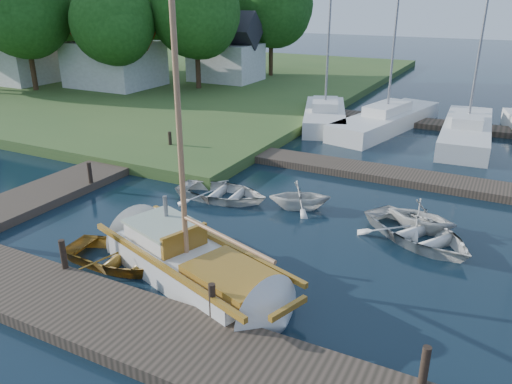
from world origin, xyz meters
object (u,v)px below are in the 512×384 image
at_px(dinghy, 127,252).
at_px(tree_2, 113,21).
at_px(mooring_post_2, 212,300).
at_px(tender_c, 419,230).
at_px(tree_3, 196,11).
at_px(marina_boat_0, 325,114).
at_px(marina_boat_1, 387,119).
at_px(mooring_post_5, 170,140).
at_px(tree_7, 272,4).
at_px(mooring_post_4, 90,173).
at_px(house_a, 114,52).
at_px(tree_1, 23,7).
at_px(mooring_post_1, 63,254).
at_px(tree_5, 55,13).
at_px(marina_boat_2, 467,130).
at_px(tender_b, 300,194).
at_px(sailboat, 196,268).
at_px(tender_d, 422,214).
at_px(tree_4, 142,1).
at_px(mooring_post_3, 425,365).
at_px(house_c, 226,53).
at_px(house_b, 16,52).
at_px(tender_a, 222,190).

bearing_deg(dinghy, tree_2, 34.66).
distance_m(mooring_post_2, tender_c, 7.14).
distance_m(tender_c, tree_2, 26.53).
bearing_deg(tree_2, tree_3, 45.00).
relative_size(marina_boat_0, marina_boat_1, 0.96).
bearing_deg(mooring_post_5, tree_7, 103.36).
bearing_deg(mooring_post_4, house_a, 129.09).
bearing_deg(marina_boat_0, tree_1, 75.11).
height_order(mooring_post_2, tree_1, tree_1).
relative_size(tender_c, tree_2, 0.48).
relative_size(mooring_post_1, tree_5, 0.10).
height_order(mooring_post_1, marina_boat_2, marina_boat_2).
xyz_separation_m(tender_b, tree_3, (-14.67, 16.06, 5.26)).
distance_m(mooring_post_5, tree_2, 14.95).
relative_size(sailboat, tender_d, 4.60).
distance_m(mooring_post_5, tender_d, 12.03).
distance_m(mooring_post_4, marina_boat_0, 14.42).
relative_size(mooring_post_2, tree_4, 0.08).
bearing_deg(marina_boat_2, tree_1, 90.40).
relative_size(mooring_post_3, marina_boat_2, 0.07).
bearing_deg(house_a, marina_boat_2, -4.99).
bearing_deg(marina_boat_0, marina_boat_1, -100.34).
relative_size(tender_d, tree_4, 0.22).
distance_m(tree_4, tree_7, 10.77).
bearing_deg(marina_boat_2, tree_5, 76.73).
bearing_deg(house_c, marina_boat_1, -27.67).
xyz_separation_m(mooring_post_4, house_c, (-7.00, 22.00, 1.88)).
relative_size(tender_b, tree_3, 0.24).
bearing_deg(tree_3, tree_5, 172.88).
height_order(tender_c, tree_2, tree_2).
relative_size(tree_3, tree_4, 0.90).
bearing_deg(house_b, tender_a, -25.81).
distance_m(dinghy, tender_b, 6.34).
distance_m(tender_a, marina_boat_0, 12.28).
xyz_separation_m(mooring_post_2, tree_2, (-19.50, 19.05, 4.55)).
bearing_deg(tree_4, tender_b, -41.50).
distance_m(mooring_post_2, tender_a, 7.46).
distance_m(dinghy, marina_boat_1, 18.25).
xyz_separation_m(house_c, tree_7, (2.00, 4.05, 3.62)).
height_order(tender_b, tree_5, tree_5).
bearing_deg(tender_b, mooring_post_5, 43.27).
bearing_deg(dinghy, tender_d, -56.04).
relative_size(tender_c, tree_1, 0.40).
bearing_deg(tender_b, mooring_post_1, 126.97).
distance_m(sailboat, tree_2, 25.68).
bearing_deg(tree_1, tree_4, 78.69).
bearing_deg(dinghy, sailboat, -91.84).
bearing_deg(tender_a, tender_b, -84.42).
height_order(mooring_post_1, tender_c, mooring_post_1).
bearing_deg(marina_boat_1, sailboat, -168.87).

